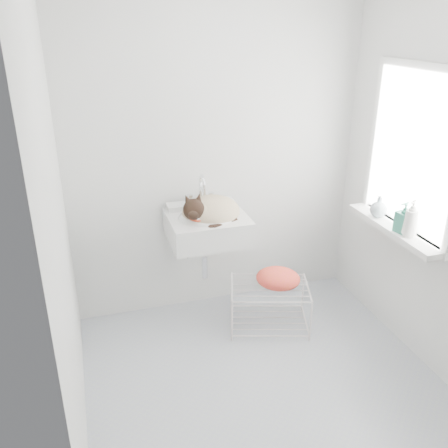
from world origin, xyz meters
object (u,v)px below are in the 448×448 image
object	(u,v)px
bottle_b	(402,232)
cat	(210,211)
sink	(207,216)
bottle_c	(377,216)
bottle_a	(408,236)
wire_rack	(269,308)

from	to	relation	value
bottle_b	cat	bearing A→B (deg)	151.19
sink	bottle_c	bearing A→B (deg)	-17.51
bottle_a	bottle_c	world-z (taller)	bottle_a
bottle_b	bottle_c	xyz separation A→B (m)	(0.00, 0.28, 0.00)
wire_rack	bottle_b	bearing A→B (deg)	-28.83
bottle_a	bottle_c	distance (m)	0.35
cat	wire_rack	distance (m)	0.86
wire_rack	bottle_c	bearing A→B (deg)	-9.89
cat	wire_rack	xyz separation A→B (m)	(0.39, -0.21, -0.74)
bottle_b	bottle_c	bearing A→B (deg)	90.00
bottle_c	bottle_b	bearing A→B (deg)	-90.00
bottle_a	bottle_b	size ratio (longest dim) A/B	1.00
cat	bottle_a	xyz separation A→B (m)	(1.13, -0.69, -0.04)
sink	bottle_a	xyz separation A→B (m)	(1.15, -0.71, 0.00)
cat	bottle_c	bearing A→B (deg)	-25.42
sink	bottle_c	size ratio (longest dim) A/B	3.65
wire_rack	bottle_b	size ratio (longest dim) A/B	2.71
sink	wire_rack	bearing A→B (deg)	-29.90
cat	bottle_a	distance (m)	1.33
bottle_b	bottle_c	world-z (taller)	bottle_b
sink	cat	distance (m)	0.05
cat	bottle_c	world-z (taller)	cat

